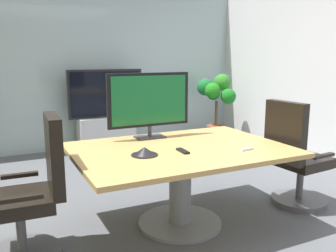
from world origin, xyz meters
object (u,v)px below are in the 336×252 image
object	(u,v)px
potted_plant	(216,100)
conference_phone	(145,152)
conference_table	(180,167)
tv_monitor	(149,102)
remote_control	(183,151)
office_chair_left	(33,200)
wall_display_unit	(106,124)
office_chair_right	(295,163)

from	to	relation	value
potted_plant	conference_phone	bearing A→B (deg)	-132.39
conference_table	tv_monitor	distance (m)	0.73
tv_monitor	remote_control	bearing A→B (deg)	-86.37
office_chair_left	wall_display_unit	xyz separation A→B (m)	(1.41, 2.86, -0.01)
conference_table	potted_plant	size ratio (longest dim) A/B	1.53
office_chair_right	remote_control	size ratio (longest dim) A/B	6.41
office_chair_left	office_chair_right	bearing A→B (deg)	89.53
office_chair_left	wall_display_unit	bearing A→B (deg)	156.45
conference_table	wall_display_unit	distance (m)	2.88
potted_plant	remote_control	distance (m)	3.44
office_chair_right	office_chair_left	bearing A→B (deg)	81.95
office_chair_right	tv_monitor	size ratio (longest dim) A/B	1.30
office_chair_right	wall_display_unit	distance (m)	3.19
wall_display_unit	conference_phone	bearing A→B (deg)	-100.32
tv_monitor	potted_plant	xyz separation A→B (m)	(2.15, 2.09, -0.33)
office_chair_right	potted_plant	world-z (taller)	potted_plant
office_chair_left	tv_monitor	size ratio (longest dim) A/B	1.30
wall_display_unit	conference_phone	xyz separation A→B (m)	(-0.54, -2.97, 0.31)
office_chair_right	potted_plant	distance (m)	2.84
wall_display_unit	potted_plant	bearing A→B (deg)	-8.83
tv_monitor	conference_phone	size ratio (longest dim) A/B	3.82
conference_phone	office_chair_left	bearing A→B (deg)	173.35
office_chair_right	conference_table	bearing A→B (deg)	79.12
office_chair_right	wall_display_unit	world-z (taller)	wall_display_unit
office_chair_left	wall_display_unit	world-z (taller)	wall_display_unit
conference_phone	potted_plant	bearing A→B (deg)	47.61
remote_control	conference_phone	bearing A→B (deg)	174.16
tv_monitor	wall_display_unit	xyz separation A→B (m)	(0.25, 2.39, -0.64)
conference_phone	remote_control	distance (m)	0.33
conference_table	office_chair_left	distance (m)	1.25
office_chair_left	remote_control	distance (m)	1.24
conference_table	remote_control	xyz separation A→B (m)	(-0.05, -0.14, 0.18)
tv_monitor	remote_control	xyz separation A→B (m)	(0.04, -0.62, -0.35)
potted_plant	conference_phone	size ratio (longest dim) A/B	5.49
remote_control	office_chair_right	bearing A→B (deg)	2.29
office_chair_right	remote_control	distance (m)	1.33
office_chair_right	tv_monitor	world-z (taller)	tv_monitor
tv_monitor	remote_control	size ratio (longest dim) A/B	4.94
tv_monitor	conference_phone	xyz separation A→B (m)	(-0.29, -0.58, -0.33)
office_chair_left	potted_plant	xyz separation A→B (m)	(3.30, 2.57, 0.29)
office_chair_left	office_chair_right	xyz separation A→B (m)	(2.49, -0.13, 0.00)
office_chair_right	wall_display_unit	size ratio (longest dim) A/B	0.83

